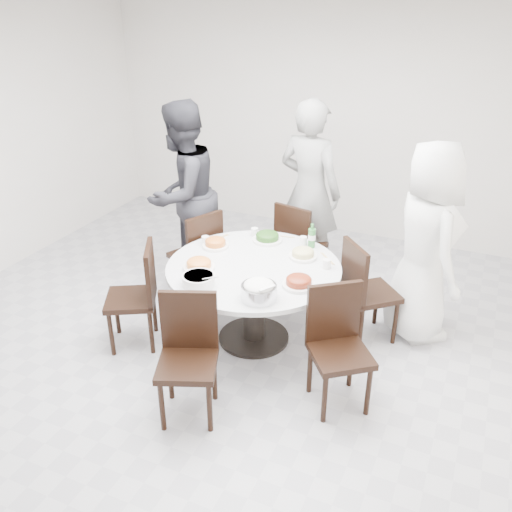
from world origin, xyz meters
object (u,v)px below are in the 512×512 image
at_px(chair_n, 301,244).
at_px(diner_left, 182,195).
at_px(chair_s, 187,362).
at_px(diner_right, 426,244).
at_px(chair_sw, 130,297).
at_px(soup_bowl, 199,280).
at_px(dining_table, 254,303).
at_px(chair_se, 341,352).
at_px(chair_nw, 195,253).
at_px(diner_middle, 309,192).
at_px(rice_bowl, 259,292).
at_px(beverage_bottle, 312,236).
at_px(chair_ne, 371,291).

bearing_deg(chair_n, diner_left, 28.94).
distance_m(chair_s, diner_right, 2.29).
bearing_deg(chair_sw, soup_bowl, 62.19).
relative_size(dining_table, chair_se, 1.58).
xyz_separation_m(chair_n, diner_right, (1.27, -0.41, 0.42)).
relative_size(chair_nw, diner_middle, 0.49).
bearing_deg(dining_table, soup_bowl, -119.61).
xyz_separation_m(diner_middle, diner_left, (-1.18, -0.60, -0.01)).
relative_size(chair_n, diner_right, 0.53).
relative_size(chair_n, chair_nw, 1.00).
bearing_deg(chair_nw, rice_bowl, 74.00).
bearing_deg(dining_table, chair_nw, 150.83).
bearing_deg(diner_middle, diner_left, 38.86).
xyz_separation_m(chair_s, diner_left, (-1.13, 1.87, 0.48)).
xyz_separation_m(chair_n, chair_nw, (-0.91, -0.65, 0.00)).
bearing_deg(chair_se, beverage_bottle, 82.34).
xyz_separation_m(chair_n, beverage_bottle, (0.29, -0.58, 0.39)).
relative_size(diner_right, diner_middle, 0.93).
bearing_deg(beverage_bottle, chair_n, 116.82).
bearing_deg(dining_table, chair_n, 88.11).
distance_m(chair_nw, rice_bowl, 1.53).
bearing_deg(chair_se, diner_middle, 78.63).
xyz_separation_m(chair_nw, rice_bowl, (1.13, -0.97, 0.33)).
relative_size(chair_nw, chair_se, 1.00).
height_order(chair_ne, beverage_bottle, beverage_bottle).
height_order(chair_ne, soup_bowl, chair_ne).
relative_size(chair_ne, chair_se, 1.00).
relative_size(chair_nw, chair_sw, 1.00).
bearing_deg(beverage_bottle, diner_middle, 110.60).
bearing_deg(chair_se, chair_n, 81.44).
relative_size(chair_n, chair_s, 1.00).
relative_size(chair_n, diner_middle, 0.49).
relative_size(dining_table, rice_bowl, 5.44).
relative_size(dining_table, chair_sw, 1.58).
xyz_separation_m(chair_ne, diner_left, (-2.10, 0.33, 0.48)).
bearing_deg(chair_nw, diner_middle, 160.38).
bearing_deg(chair_sw, diner_middle, 123.66).
distance_m(dining_table, chair_nw, 1.00).
xyz_separation_m(chair_n, diner_middle, (-0.02, 0.26, 0.49)).
xyz_separation_m(dining_table, chair_s, (-0.04, -1.08, 0.10)).
distance_m(dining_table, beverage_bottle, 0.81).
bearing_deg(chair_ne, diner_right, -96.86).
distance_m(dining_table, diner_right, 1.58).
height_order(chair_nw, chair_s, same).
relative_size(chair_n, beverage_bottle, 4.15).
bearing_deg(soup_bowl, diner_left, 125.38).
bearing_deg(soup_bowl, chair_nw, 122.08).
xyz_separation_m(chair_n, chair_se, (0.90, -1.65, 0.00)).
bearing_deg(chair_ne, soup_bowl, 85.99).
bearing_deg(diner_left, rice_bowl, 55.43).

